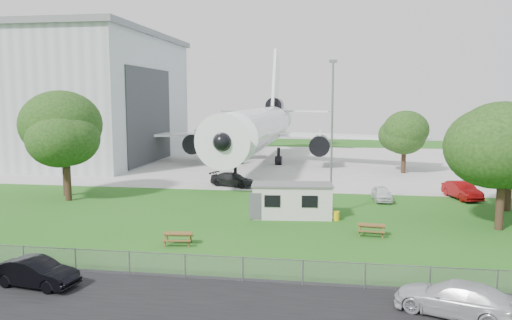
# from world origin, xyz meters

# --- Properties ---
(ground) EXTENTS (160.00, 160.00, 0.00)m
(ground) POSITION_xyz_m (0.00, 0.00, 0.00)
(ground) COLOR #2F6B1F
(asphalt_strip) EXTENTS (120.00, 8.00, 0.02)m
(asphalt_strip) POSITION_xyz_m (0.00, -13.00, 0.01)
(asphalt_strip) COLOR black
(asphalt_strip) RESTS_ON ground
(concrete_apron) EXTENTS (120.00, 46.00, 0.03)m
(concrete_apron) POSITION_xyz_m (0.00, 38.00, 0.01)
(concrete_apron) COLOR #B7B7B2
(concrete_apron) RESTS_ON ground
(hangar) EXTENTS (43.00, 31.00, 18.55)m
(hangar) POSITION_xyz_m (-37.97, 36.00, 9.41)
(hangar) COLOR #B2B7BC
(hangar) RESTS_ON ground
(airliner) EXTENTS (46.36, 47.73, 17.69)m
(airliner) POSITION_xyz_m (-2.00, 35.86, 5.27)
(airliner) COLOR white
(airliner) RESTS_ON ground
(site_cabin) EXTENTS (6.87, 3.30, 2.62)m
(site_cabin) POSITION_xyz_m (5.26, 4.71, 1.31)
(site_cabin) COLOR beige
(site_cabin) RESTS_ON ground
(picnic_west) EXTENTS (1.96, 1.70, 0.76)m
(picnic_west) POSITION_xyz_m (-1.22, -3.78, 0.00)
(picnic_west) COLOR brown
(picnic_west) RESTS_ON ground
(picnic_east) EXTENTS (1.94, 1.67, 0.76)m
(picnic_east) POSITION_xyz_m (10.97, 0.28, 0.00)
(picnic_east) COLOR brown
(picnic_east) RESTS_ON ground
(fence) EXTENTS (58.00, 0.04, 1.30)m
(fence) POSITION_xyz_m (0.00, -9.50, 0.00)
(fence) COLOR gray
(fence) RESTS_ON ground
(lamp_mast) EXTENTS (0.16, 0.16, 12.00)m
(lamp_mast) POSITION_xyz_m (8.20, 6.20, 6.00)
(lamp_mast) COLOR slate
(lamp_mast) RESTS_ON ground
(tree_west_big) EXTENTS (7.77, 7.77, 10.38)m
(tree_west_big) POSITION_xyz_m (-16.63, 9.95, 6.48)
(tree_west_big) COLOR #382619
(tree_west_big) RESTS_ON ground
(tree_west_small) EXTENTS (6.27, 6.27, 8.93)m
(tree_west_small) POSITION_xyz_m (-15.22, 7.87, 5.78)
(tree_west_small) COLOR #382619
(tree_west_small) RESTS_ON ground
(tree_east_front) EXTENTS (7.60, 7.60, 9.67)m
(tree_east_front) POSITION_xyz_m (19.94, 3.26, 5.86)
(tree_east_front) COLOR #382619
(tree_east_front) RESTS_ON ground
(tree_east_back) EXTENTS (7.13, 7.13, 8.92)m
(tree_east_back) POSITION_xyz_m (22.53, 9.69, 5.34)
(tree_east_back) COLOR #382619
(tree_east_back) RESTS_ON ground
(tree_far_apron) EXTENTS (5.93, 5.93, 7.78)m
(tree_far_apron) POSITION_xyz_m (16.85, 29.70, 4.81)
(tree_far_apron) COLOR #382619
(tree_far_apron) RESTS_ON ground
(car_centre_sedan) EXTENTS (4.42, 2.12, 1.40)m
(car_centre_sedan) POSITION_xyz_m (-5.89, -11.66, 0.70)
(car_centre_sedan) COLOR black
(car_centre_sedan) RESTS_ON ground
(car_east_van) EXTENTS (5.42, 3.86, 1.46)m
(car_east_van) POSITION_xyz_m (13.60, -11.89, 0.73)
(car_east_van) COLOR #AFB1B6
(car_east_van) RESTS_ON ground
(car_ne_hatch) EXTENTS (1.85, 3.86, 1.27)m
(car_ne_hatch) POSITION_xyz_m (12.71, 12.14, 0.64)
(car_ne_hatch) COLOR white
(car_ne_hatch) RESTS_ON ground
(car_ne_sedan) EXTENTS (2.89, 5.08, 1.58)m
(car_ne_sedan) POSITION_xyz_m (20.03, 14.08, 0.79)
(car_ne_sedan) COLOR maroon
(car_ne_sedan) RESTS_ON ground
(car_apron_van) EXTENTS (5.28, 3.43, 1.42)m
(car_apron_van) POSITION_xyz_m (-2.02, 17.28, 0.71)
(car_apron_van) COLOR black
(car_apron_van) RESTS_ON ground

